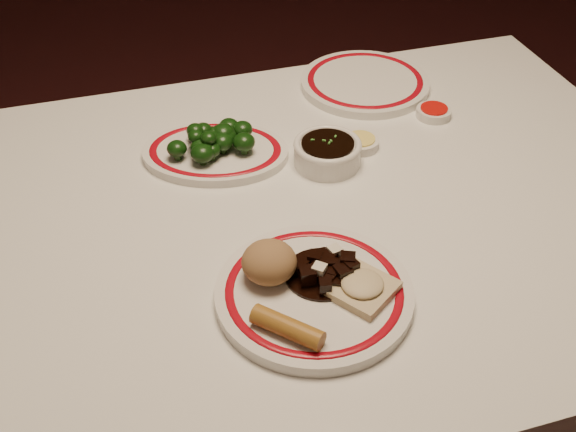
{
  "coord_description": "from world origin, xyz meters",
  "views": [
    {
      "loc": [
        -0.3,
        -0.83,
        1.45
      ],
      "look_at": [
        -0.07,
        -0.07,
        0.8
      ],
      "focal_mm": 45.0,
      "sensor_mm": 36.0,
      "label": 1
    }
  ],
  "objects_px": {
    "main_plate": "(314,293)",
    "broccoli_plate": "(215,152)",
    "dining_table": "(319,250)",
    "rice_mound": "(269,262)",
    "soy_bowl": "(327,154)",
    "broccoli_pile": "(214,139)",
    "fried_wonton": "(362,287)",
    "spring_roll": "(287,327)",
    "stirfry_heap": "(325,270)"
  },
  "relations": [
    {
      "from": "rice_mound",
      "to": "broccoli_plate",
      "type": "distance_m",
      "value": 0.33
    },
    {
      "from": "main_plate",
      "to": "rice_mound",
      "type": "distance_m",
      "value": 0.07
    },
    {
      "from": "dining_table",
      "to": "broccoli_plate",
      "type": "height_order",
      "value": "broccoli_plate"
    },
    {
      "from": "fried_wonton",
      "to": "broccoli_plate",
      "type": "distance_m",
      "value": 0.41
    },
    {
      "from": "stirfry_heap",
      "to": "soy_bowl",
      "type": "distance_m",
      "value": 0.29
    },
    {
      "from": "dining_table",
      "to": "main_plate",
      "type": "distance_m",
      "value": 0.23
    },
    {
      "from": "stirfry_heap",
      "to": "fried_wonton",
      "type": "bearing_deg",
      "value": -49.59
    },
    {
      "from": "main_plate",
      "to": "stirfry_heap",
      "type": "xyz_separation_m",
      "value": [
        0.02,
        0.02,
        0.02
      ]
    },
    {
      "from": "main_plate",
      "to": "rice_mound",
      "type": "height_order",
      "value": "rice_mound"
    },
    {
      "from": "rice_mound",
      "to": "fried_wonton",
      "type": "relative_size",
      "value": 0.69
    },
    {
      "from": "main_plate",
      "to": "rice_mound",
      "type": "bearing_deg",
      "value": 140.95
    },
    {
      "from": "broccoli_plate",
      "to": "soy_bowl",
      "type": "relative_size",
      "value": 2.63
    },
    {
      "from": "rice_mound",
      "to": "fried_wonton",
      "type": "xyz_separation_m",
      "value": [
        0.11,
        -0.06,
        -0.02
      ]
    },
    {
      "from": "stirfry_heap",
      "to": "soy_bowl",
      "type": "xyz_separation_m",
      "value": [
        0.1,
        0.27,
        -0.01
      ]
    },
    {
      "from": "spring_roll",
      "to": "fried_wonton",
      "type": "distance_m",
      "value": 0.12
    },
    {
      "from": "broccoli_plate",
      "to": "broccoli_pile",
      "type": "distance_m",
      "value": 0.03
    },
    {
      "from": "broccoli_plate",
      "to": "fried_wonton",
      "type": "bearing_deg",
      "value": -73.87
    },
    {
      "from": "main_plate",
      "to": "dining_table",
      "type": "bearing_deg",
      "value": 68.74
    },
    {
      "from": "fried_wonton",
      "to": "broccoli_pile",
      "type": "height_order",
      "value": "broccoli_pile"
    },
    {
      "from": "rice_mound",
      "to": "spring_roll",
      "type": "bearing_deg",
      "value": -93.6
    },
    {
      "from": "dining_table",
      "to": "rice_mound",
      "type": "bearing_deg",
      "value": -130.0
    },
    {
      "from": "fried_wonton",
      "to": "stirfry_heap",
      "type": "distance_m",
      "value": 0.06
    },
    {
      "from": "fried_wonton",
      "to": "stirfry_heap",
      "type": "height_order",
      "value": "stirfry_heap"
    },
    {
      "from": "broccoli_pile",
      "to": "fried_wonton",
      "type": "bearing_deg",
      "value": -73.57
    },
    {
      "from": "stirfry_heap",
      "to": "broccoli_plate",
      "type": "height_order",
      "value": "stirfry_heap"
    },
    {
      "from": "dining_table",
      "to": "rice_mound",
      "type": "distance_m",
      "value": 0.24
    },
    {
      "from": "stirfry_heap",
      "to": "soy_bowl",
      "type": "height_order",
      "value": "stirfry_heap"
    },
    {
      "from": "stirfry_heap",
      "to": "broccoli_pile",
      "type": "relative_size",
      "value": 0.68
    },
    {
      "from": "rice_mound",
      "to": "fried_wonton",
      "type": "bearing_deg",
      "value": -30.21
    },
    {
      "from": "rice_mound",
      "to": "soy_bowl",
      "type": "height_order",
      "value": "rice_mound"
    },
    {
      "from": "broccoli_plate",
      "to": "broccoli_pile",
      "type": "bearing_deg",
      "value": -126.23
    },
    {
      "from": "spring_roll",
      "to": "stirfry_heap",
      "type": "height_order",
      "value": "stirfry_heap"
    },
    {
      "from": "rice_mound",
      "to": "soy_bowl",
      "type": "xyz_separation_m",
      "value": [
        0.17,
        0.25,
        -0.02
      ]
    },
    {
      "from": "main_plate",
      "to": "broccoli_pile",
      "type": "bearing_deg",
      "value": 98.67
    },
    {
      "from": "fried_wonton",
      "to": "broccoli_plate",
      "type": "height_order",
      "value": "fried_wonton"
    },
    {
      "from": "rice_mound",
      "to": "soy_bowl",
      "type": "bearing_deg",
      "value": 55.8
    },
    {
      "from": "spring_roll",
      "to": "dining_table",
      "type": "bearing_deg",
      "value": 19.55
    },
    {
      "from": "dining_table",
      "to": "main_plate",
      "type": "bearing_deg",
      "value": -111.26
    },
    {
      "from": "spring_roll",
      "to": "soy_bowl",
      "type": "relative_size",
      "value": 0.86
    },
    {
      "from": "dining_table",
      "to": "fried_wonton",
      "type": "relative_size",
      "value": 11.03
    },
    {
      "from": "fried_wonton",
      "to": "soy_bowl",
      "type": "distance_m",
      "value": 0.32
    },
    {
      "from": "spring_roll",
      "to": "fried_wonton",
      "type": "relative_size",
      "value": 0.88
    },
    {
      "from": "main_plate",
      "to": "broccoli_plate",
      "type": "xyz_separation_m",
      "value": [
        -0.05,
        0.37,
        -0.0
      ]
    },
    {
      "from": "dining_table",
      "to": "stirfry_heap",
      "type": "xyz_separation_m",
      "value": [
        -0.05,
        -0.17,
        0.12
      ]
    },
    {
      "from": "broccoli_pile",
      "to": "spring_roll",
      "type": "bearing_deg",
      "value": -90.17
    },
    {
      "from": "rice_mound",
      "to": "spring_roll",
      "type": "height_order",
      "value": "rice_mound"
    },
    {
      "from": "main_plate",
      "to": "soy_bowl",
      "type": "distance_m",
      "value": 0.32
    },
    {
      "from": "main_plate",
      "to": "fried_wonton",
      "type": "relative_size",
      "value": 2.96
    },
    {
      "from": "soy_bowl",
      "to": "broccoli_plate",
      "type": "bearing_deg",
      "value": 157.02
    },
    {
      "from": "rice_mound",
      "to": "broccoli_pile",
      "type": "relative_size",
      "value": 0.49
    }
  ]
}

